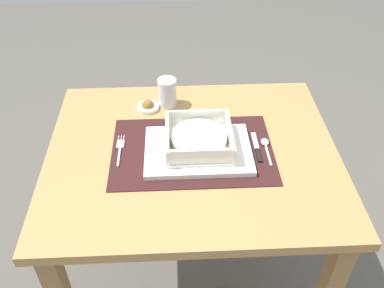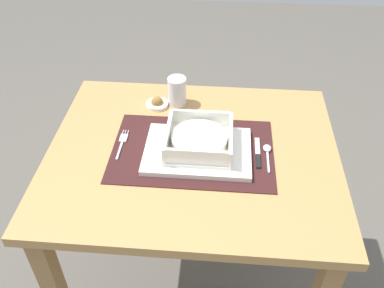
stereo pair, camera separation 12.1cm
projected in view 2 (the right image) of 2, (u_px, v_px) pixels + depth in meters
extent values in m
plane|color=#59544C|center=(192.00, 287.00, 1.71)|extent=(6.00, 6.00, 0.00)
cube|color=#B2844C|center=(193.00, 155.00, 1.24)|extent=(0.85, 0.70, 0.03)
cube|color=olive|center=(108.00, 167.00, 1.73)|extent=(0.05, 0.05, 0.70)
cube|color=olive|center=(292.00, 178.00, 1.68)|extent=(0.05, 0.05, 0.70)
cube|color=#381919|center=(192.00, 151.00, 1.23)|extent=(0.47, 0.31, 0.00)
cube|color=white|center=(198.00, 151.00, 1.21)|extent=(0.31, 0.22, 0.02)
cube|color=white|center=(199.00, 144.00, 1.22)|extent=(0.19, 0.19, 0.01)
cube|color=white|center=(168.00, 135.00, 1.20)|extent=(0.01, 0.19, 0.05)
cube|color=white|center=(231.00, 138.00, 1.19)|extent=(0.01, 0.19, 0.05)
cube|color=white|center=(197.00, 157.00, 1.13)|extent=(0.17, 0.01, 0.05)
cube|color=white|center=(201.00, 118.00, 1.27)|extent=(0.17, 0.01, 0.05)
cylinder|color=silver|center=(199.00, 139.00, 1.21)|extent=(0.16, 0.16, 0.03)
cube|color=silver|center=(120.00, 151.00, 1.22)|extent=(0.01, 0.08, 0.00)
cube|color=silver|center=(124.00, 138.00, 1.27)|extent=(0.02, 0.04, 0.00)
cylinder|color=silver|center=(123.00, 132.00, 1.29)|extent=(0.00, 0.02, 0.00)
cylinder|color=silver|center=(125.00, 132.00, 1.29)|extent=(0.00, 0.02, 0.00)
cylinder|color=silver|center=(128.00, 133.00, 1.29)|extent=(0.00, 0.02, 0.00)
cube|color=silver|center=(268.00, 162.00, 1.19)|extent=(0.01, 0.08, 0.00)
ellipsoid|color=silver|center=(267.00, 148.00, 1.23)|extent=(0.02, 0.03, 0.01)
cube|color=black|center=(258.00, 161.00, 1.19)|extent=(0.01, 0.06, 0.01)
cube|color=silver|center=(257.00, 146.00, 1.24)|extent=(0.01, 0.08, 0.00)
cylinder|color=white|center=(177.00, 91.00, 1.39)|extent=(0.06, 0.06, 0.10)
cylinder|color=maroon|center=(177.00, 95.00, 1.39)|extent=(0.05, 0.05, 0.06)
cylinder|color=white|center=(157.00, 104.00, 1.40)|extent=(0.07, 0.07, 0.01)
sphere|color=olive|center=(157.00, 102.00, 1.40)|extent=(0.04, 0.04, 0.04)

